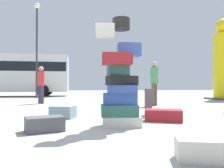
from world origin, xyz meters
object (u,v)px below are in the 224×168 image
at_px(suitcase_maroon_right_side, 164,115).
at_px(suitcase_charcoal_left_side, 148,102).
at_px(suitcase_charcoal_foreground_far, 45,124).
at_px(suitcase_cream_behind_tower, 216,150).
at_px(parked_bus, 1,72).
at_px(suitcase_slate_foreground_near, 63,112).
at_px(person_tourist_with_camera, 41,81).
at_px(yellow_dummy_statue, 224,63).
at_px(person_bearded_onlooker, 154,79).
at_px(lamp_post, 37,36).
at_px(suitcase_tower, 120,85).

bearing_deg(suitcase_maroon_right_side, suitcase_charcoal_left_side, 114.56).
bearing_deg(suitcase_charcoal_foreground_far, suitcase_cream_behind_tower, -62.02).
distance_m(suitcase_cream_behind_tower, parked_bus, 17.70).
bearing_deg(suitcase_slate_foreground_near, suitcase_cream_behind_tower, -41.65).
relative_size(person_tourist_with_camera, yellow_dummy_statue, 0.35).
bearing_deg(person_bearded_onlooker, suitcase_slate_foreground_near, -2.18).
height_order(suitcase_charcoal_left_side, lamp_post, lamp_post).
height_order(suitcase_charcoal_foreground_far, suitcase_maroon_right_side, suitcase_maroon_right_side).
xyz_separation_m(suitcase_maroon_right_side, lamp_post, (-4.32, 10.51, 3.92)).
bearing_deg(lamp_post, suitcase_charcoal_foreground_far, -80.08).
distance_m(yellow_dummy_statue, lamp_post, 11.67).
distance_m(suitcase_cream_behind_tower, yellow_dummy_statue, 12.07).
bearing_deg(yellow_dummy_statue, lamp_post, 162.39).
height_order(suitcase_maroon_right_side, person_tourist_with_camera, person_tourist_with_camera).
bearing_deg(suitcase_slate_foreground_near, suitcase_tower, -26.55).
height_order(suitcase_charcoal_left_side, yellow_dummy_statue, yellow_dummy_statue).
xyz_separation_m(suitcase_tower, person_tourist_with_camera, (-2.29, 5.97, 0.20)).
height_order(suitcase_cream_behind_tower, person_tourist_with_camera, person_tourist_with_camera).
distance_m(suitcase_charcoal_left_side, suitcase_cream_behind_tower, 3.43).
distance_m(suitcase_tower, person_tourist_with_camera, 6.40).
distance_m(suitcase_charcoal_left_side, parked_bus, 14.87).
height_order(person_bearded_onlooker, person_tourist_with_camera, person_bearded_onlooker).
bearing_deg(suitcase_cream_behind_tower, lamp_post, 123.42).
xyz_separation_m(suitcase_charcoal_foreground_far, person_tourist_with_camera, (-0.96, 6.21, 0.85)).
bearing_deg(suitcase_slate_foreground_near, yellow_dummy_statue, 57.20).
relative_size(suitcase_maroon_right_side, yellow_dummy_statue, 0.16).
relative_size(suitcase_tower, person_tourist_with_camera, 1.23).
height_order(suitcase_slate_foreground_near, person_bearded_onlooker, person_bearded_onlooker).
bearing_deg(suitcase_cream_behind_tower, suitcase_slate_foreground_near, 133.50).
bearing_deg(suitcase_charcoal_foreground_far, suitcase_charcoal_left_side, 16.27).
distance_m(suitcase_tower, suitcase_charcoal_left_side, 1.73).
distance_m(person_bearded_onlooker, yellow_dummy_statue, 6.51).
xyz_separation_m(person_tourist_with_camera, yellow_dummy_statue, (9.97, 1.50, 1.13)).
height_order(suitcase_charcoal_foreground_far, suitcase_cream_behind_tower, suitcase_charcoal_foreground_far).
bearing_deg(suitcase_charcoal_foreground_far, suitcase_maroon_right_side, -1.74).
relative_size(person_tourist_with_camera, parked_bus, 0.16).
bearing_deg(parked_bus, suitcase_tower, -64.81).
xyz_separation_m(suitcase_charcoal_left_side, parked_bus, (-7.47, 12.77, 1.49)).
distance_m(person_bearded_onlooker, lamp_post, 9.27).
relative_size(suitcase_cream_behind_tower, yellow_dummy_statue, 0.16).
bearing_deg(person_bearded_onlooker, suitcase_charcoal_foreground_far, 7.88).
xyz_separation_m(person_tourist_with_camera, lamp_post, (-1.00, 4.99, 3.08)).
xyz_separation_m(yellow_dummy_statue, lamp_post, (-10.97, 3.48, 1.95)).
height_order(suitcase_slate_foreground_near, lamp_post, lamp_post).
bearing_deg(person_tourist_with_camera, suitcase_tower, -19.76).
xyz_separation_m(suitcase_slate_foreground_near, suitcase_cream_behind_tower, (1.64, -3.30, -0.03)).
bearing_deg(person_tourist_with_camera, yellow_dummy_statue, 57.84).
bearing_deg(person_bearded_onlooker, person_tourist_with_camera, -65.53).
distance_m(suitcase_tower, yellow_dummy_statue, 10.80).
relative_size(suitcase_slate_foreground_near, person_bearded_onlooker, 0.30).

